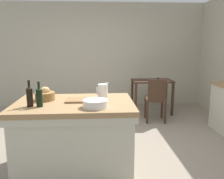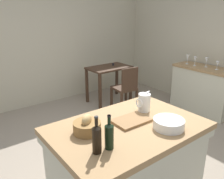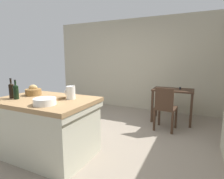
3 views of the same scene
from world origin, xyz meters
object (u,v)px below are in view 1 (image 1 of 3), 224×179
(writing_desk, at_px, (152,86))
(bread_basket, at_px, (45,95))
(wooden_chair, at_px, (156,98))
(wash_bowl, at_px, (95,104))
(wine_bottle_amber, at_px, (30,96))
(island_table, at_px, (75,133))
(cutting_board, at_px, (81,100))
(wine_bottle_dark, at_px, (39,97))
(pitcher, at_px, (103,91))

(writing_desk, bearing_deg, bread_basket, -130.55)
(wooden_chair, bearing_deg, wash_bowl, -121.29)
(wooden_chair, bearing_deg, wine_bottle_amber, -135.53)
(island_table, xyz_separation_m, bread_basket, (-0.38, 0.12, 0.47))
(bread_basket, height_order, cutting_board, bread_basket)
(wooden_chair, height_order, wine_bottle_dark, wine_bottle_dark)
(wash_bowl, distance_m, bread_basket, 0.75)
(wooden_chair, bearing_deg, pitcher, -125.28)
(wash_bowl, bearing_deg, cutting_board, 121.61)
(bread_basket, bearing_deg, wine_bottle_dark, -88.48)
(writing_desk, relative_size, wooden_chair, 1.00)
(island_table, xyz_separation_m, wash_bowl, (0.26, -0.26, 0.45))
(pitcher, bearing_deg, wash_bowl, -102.69)
(pitcher, bearing_deg, wine_bottle_amber, -158.17)
(island_table, distance_m, wine_bottle_amber, 0.74)
(island_table, bearing_deg, wooden_chair, 49.61)
(writing_desk, bearing_deg, wash_bowl, -115.96)
(wooden_chair, xyz_separation_m, wine_bottle_amber, (-1.96, -1.93, 0.51))
(writing_desk, height_order, bread_basket, bread_basket)
(wine_bottle_dark, height_order, wine_bottle_amber, wine_bottle_amber)
(writing_desk, relative_size, wine_bottle_amber, 2.96)
(island_table, xyz_separation_m, wooden_chair, (1.48, 1.74, 0.02))
(island_table, relative_size, wine_bottle_dark, 5.07)
(pitcher, relative_size, bread_basket, 0.95)
(pitcher, xyz_separation_m, wine_bottle_dark, (-0.73, -0.34, 0.02))
(island_table, xyz_separation_m, pitcher, (0.36, 0.15, 0.51))
(cutting_board, distance_m, wine_bottle_amber, 0.61)
(pitcher, height_order, cutting_board, pitcher)
(wooden_chair, bearing_deg, bread_basket, -138.97)
(wooden_chair, distance_m, bread_basket, 2.51)
(pitcher, distance_m, cutting_board, 0.31)
(pitcher, xyz_separation_m, cutting_board, (-0.28, -0.11, -0.09))
(writing_desk, bearing_deg, wine_bottle_dark, -126.75)
(pitcher, xyz_separation_m, wine_bottle_amber, (-0.84, -0.33, 0.02))
(pitcher, xyz_separation_m, wash_bowl, (-0.09, -0.41, -0.06))
(island_table, xyz_separation_m, wine_bottle_amber, (-0.48, -0.18, 0.53))
(wooden_chair, relative_size, wine_bottle_amber, 2.97)
(pitcher, bearing_deg, wine_bottle_dark, -154.62)
(island_table, bearing_deg, bread_basket, 161.85)
(cutting_board, xyz_separation_m, wine_bottle_dark, (-0.44, -0.23, 0.10))
(pitcher, height_order, wine_bottle_amber, wine_bottle_amber)
(wash_bowl, bearing_deg, pitcher, 77.31)
(wash_bowl, bearing_deg, wine_bottle_dark, 173.64)
(pitcher, height_order, bread_basket, pitcher)
(wine_bottle_amber, bearing_deg, bread_basket, 71.77)
(wine_bottle_amber, bearing_deg, writing_desk, 51.61)
(wooden_chair, distance_m, cutting_board, 2.24)
(writing_desk, height_order, pitcher, pitcher)
(pitcher, height_order, wine_bottle_dark, wine_bottle_dark)
(bread_basket, xyz_separation_m, wine_bottle_amber, (-0.10, -0.31, 0.06))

